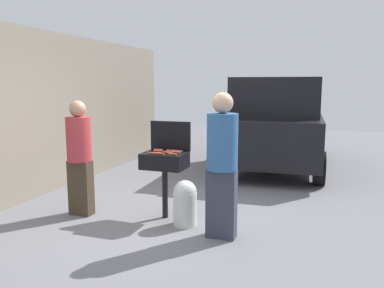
# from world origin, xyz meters

# --- Properties ---
(ground_plane) EXTENTS (24.00, 24.00, 0.00)m
(ground_plane) POSITION_xyz_m (0.00, 0.00, 0.00)
(ground_plane) COLOR slate
(house_wall_side) EXTENTS (0.24, 8.00, 2.79)m
(house_wall_side) POSITION_xyz_m (-2.66, 1.00, 1.39)
(house_wall_side) COLOR gray
(house_wall_side) RESTS_ON ground
(bbq_grill) EXTENTS (0.60, 0.44, 0.94)m
(bbq_grill) POSITION_xyz_m (-0.12, 0.04, 0.79)
(bbq_grill) COLOR black
(bbq_grill) RESTS_ON ground
(grill_lid_open) EXTENTS (0.60, 0.05, 0.42)m
(grill_lid_open) POSITION_xyz_m (-0.12, 0.26, 1.15)
(grill_lid_open) COLOR black
(grill_lid_open) RESTS_ON bbq_grill
(hot_dog_0) EXTENTS (0.13, 0.04, 0.03)m
(hot_dog_0) POSITION_xyz_m (0.05, -0.08, 0.95)
(hot_dog_0) COLOR #B74C33
(hot_dog_0) RESTS_ON bbq_grill
(hot_dog_1) EXTENTS (0.13, 0.04, 0.03)m
(hot_dog_1) POSITION_xyz_m (-0.23, 0.07, 0.95)
(hot_dog_1) COLOR #AD4228
(hot_dog_1) RESTS_ON bbq_grill
(hot_dog_2) EXTENTS (0.13, 0.03, 0.03)m
(hot_dog_2) POSITION_xyz_m (0.04, 0.17, 0.95)
(hot_dog_2) COLOR #C6593D
(hot_dog_2) RESTS_ON bbq_grill
(hot_dog_3) EXTENTS (0.13, 0.03, 0.03)m
(hot_dog_3) POSITION_xyz_m (-0.17, -0.08, 0.95)
(hot_dog_3) COLOR #AD4228
(hot_dog_3) RESTS_ON bbq_grill
(hot_dog_4) EXTENTS (0.13, 0.04, 0.03)m
(hot_dog_4) POSITION_xyz_m (-0.05, 0.01, 0.95)
(hot_dog_4) COLOR #B74C33
(hot_dog_4) RESTS_ON bbq_grill
(hot_dog_5) EXTENTS (0.13, 0.03, 0.03)m
(hot_dog_5) POSITION_xyz_m (-0.06, 0.14, 0.95)
(hot_dog_5) COLOR #AD4228
(hot_dog_5) RESTS_ON bbq_grill
(hot_dog_6) EXTENTS (0.13, 0.03, 0.03)m
(hot_dog_6) POSITION_xyz_m (0.04, 0.08, 0.95)
(hot_dog_6) COLOR #C6593D
(hot_dog_6) RESTS_ON bbq_grill
(hot_dog_7) EXTENTS (0.13, 0.04, 0.03)m
(hot_dog_7) POSITION_xyz_m (-0.08, 0.17, 0.95)
(hot_dog_7) COLOR #AD4228
(hot_dog_7) RESTS_ON bbq_grill
(hot_dog_8) EXTENTS (0.13, 0.03, 0.03)m
(hot_dog_8) POSITION_xyz_m (-0.24, -0.11, 0.95)
(hot_dog_8) COLOR #AD4228
(hot_dog_8) RESTS_ON bbq_grill
(hot_dog_9) EXTENTS (0.13, 0.03, 0.03)m
(hot_dog_9) POSITION_xyz_m (-0.12, -0.11, 0.95)
(hot_dog_9) COLOR #AD4228
(hot_dog_9) RESTS_ON bbq_grill
(hot_dog_10) EXTENTS (0.13, 0.03, 0.03)m
(hot_dog_10) POSITION_xyz_m (-0.23, 0.11, 0.95)
(hot_dog_10) COLOR #B74C33
(hot_dog_10) RESTS_ON bbq_grill
(hot_dog_11) EXTENTS (0.13, 0.04, 0.03)m
(hot_dog_11) POSITION_xyz_m (-0.27, 0.17, 0.95)
(hot_dog_11) COLOR #C6593D
(hot_dog_11) RESTS_ON bbq_grill
(hot_dog_12) EXTENTS (0.13, 0.03, 0.03)m
(hot_dog_12) POSITION_xyz_m (-0.07, 0.04, 0.95)
(hot_dog_12) COLOR #C6593D
(hot_dog_12) RESTS_ON bbq_grill
(propane_tank) EXTENTS (0.32, 0.32, 0.62)m
(propane_tank) POSITION_xyz_m (0.25, -0.15, 0.32)
(propane_tank) COLOR silver
(propane_tank) RESTS_ON ground
(person_left) EXTENTS (0.35, 0.35, 1.66)m
(person_left) POSITION_xyz_m (-1.32, -0.23, 0.90)
(person_left) COLOR #3F3323
(person_left) RESTS_ON ground
(person_right) EXTENTS (0.38, 0.38, 1.79)m
(person_right) POSITION_xyz_m (0.82, -0.39, 0.97)
(person_right) COLOR #333847
(person_right) RESTS_ON ground
(parked_minivan) EXTENTS (2.19, 4.48, 2.02)m
(parked_minivan) POSITION_xyz_m (0.94, 4.10, 1.03)
(parked_minivan) COLOR black
(parked_minivan) RESTS_ON ground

